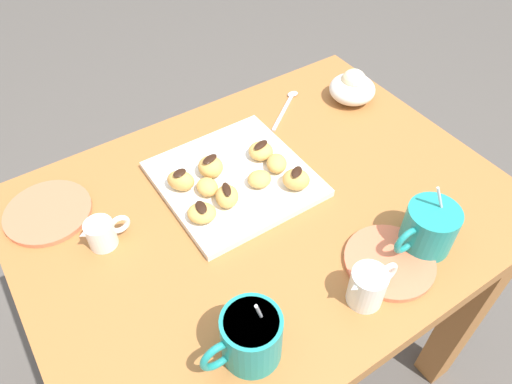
{
  "coord_description": "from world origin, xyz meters",
  "views": [
    {
      "loc": [
        0.37,
        0.52,
        1.43
      ],
      "look_at": [
        0.01,
        -0.03,
        0.74
      ],
      "focal_mm": 34.12,
      "sensor_mm": 36.0,
      "label": 1
    }
  ],
  "objects": [
    {
      "name": "pastry_plate_square",
      "position": [
        0.02,
        -0.09,
        0.73
      ],
      "size": [
        0.29,
        0.29,
        0.02
      ],
      "primitive_type": "cube",
      "color": "white",
      "rests_on": "dining_table"
    },
    {
      "name": "chocolate_drizzle_2",
      "position": [
        -0.07,
        0.0,
        0.77
      ],
      "size": [
        0.04,
        0.03,
        0.0
      ],
      "primitive_type": "ellipsoid",
      "rotation": [
        0.0,
        0.0,
        0.61
      ],
      "color": "black",
      "rests_on": "beignet_2"
    },
    {
      "name": "beignet_2",
      "position": [
        -0.07,
        0.0,
        0.75
      ],
      "size": [
        0.07,
        0.07,
        0.04
      ],
      "primitive_type": "ellipsoid",
      "rotation": [
        0.0,
        0.0,
        0.83
      ],
      "color": "#DBA351",
      "rests_on": "pastry_plate_square"
    },
    {
      "name": "beignet_7",
      "position": [
        -0.07,
        -0.06,
        0.75
      ],
      "size": [
        0.06,
        0.06,
        0.03
      ],
      "primitive_type": "ellipsoid",
      "rotation": [
        0.0,
        0.0,
        2.61
      ],
      "color": "#DBA351",
      "rests_on": "pastry_plate_square"
    },
    {
      "name": "beignet_8",
      "position": [
        0.08,
        -0.08,
        0.75
      ],
      "size": [
        0.04,
        0.05,
        0.03
      ],
      "primitive_type": "ellipsoid",
      "rotation": [
        0.0,
        0.0,
        3.2
      ],
      "color": "#DBA351",
      "rests_on": "pastry_plate_square"
    },
    {
      "name": "chocolate_drizzle_4",
      "position": [
        0.13,
        -0.03,
        0.77
      ],
      "size": [
        0.03,
        0.04,
        0.0
      ],
      "primitive_type": "ellipsoid",
      "rotation": [
        0.0,
        0.0,
        1.38
      ],
      "color": "black",
      "rests_on": "beignet_4"
    },
    {
      "name": "beignet_0",
      "position": [
        0.12,
        -0.12,
        0.75
      ],
      "size": [
        0.07,
        0.07,
        0.04
      ],
      "primitive_type": "ellipsoid",
      "rotation": [
        0.0,
        0.0,
        3.82
      ],
      "color": "#DBA351",
      "rests_on": "pastry_plate_square"
    },
    {
      "name": "chocolate_drizzle_5",
      "position": [
        0.07,
        -0.04,
        0.77
      ],
      "size": [
        0.03,
        0.04,
        0.0
      ],
      "primitive_type": "ellipsoid",
      "rotation": [
        0.0,
        0.0,
        1.24
      ],
      "color": "black",
      "rests_on": "beignet_5"
    },
    {
      "name": "coffee_mug_teal_left",
      "position": [
        -0.19,
        0.23,
        0.77
      ],
      "size": [
        0.13,
        0.09,
        0.14
      ],
      "color": "teal",
      "rests_on": "dining_table"
    },
    {
      "name": "saucer_coral_left",
      "position": [
        -0.1,
        0.23,
        0.72
      ],
      "size": [
        0.16,
        0.16,
        0.01
      ],
      "primitive_type": "cylinder",
      "color": "#E5704C",
      "rests_on": "dining_table"
    },
    {
      "name": "beignet_3",
      "position": [
        0.05,
        -0.12,
        0.75
      ],
      "size": [
        0.05,
        0.05,
        0.04
      ],
      "primitive_type": "ellipsoid",
      "rotation": [
        0.0,
        0.0,
        3.11
      ],
      "color": "#DBA351",
      "rests_on": "pastry_plate_square"
    },
    {
      "name": "cream_pitcher_white",
      "position": [
        -0.02,
        0.26,
        0.76
      ],
      "size": [
        0.1,
        0.06,
        0.07
      ],
      "color": "white",
      "rests_on": "dining_table"
    },
    {
      "name": "beignet_4",
      "position": [
        0.13,
        -0.03,
        0.75
      ],
      "size": [
        0.07,
        0.07,
        0.03
      ],
      "primitive_type": "ellipsoid",
      "rotation": [
        0.0,
        0.0,
        0.95
      ],
      "color": "#DBA351",
      "rests_on": "pastry_plate_square"
    },
    {
      "name": "chocolate_drizzle_1",
      "position": [
        -0.06,
        -0.11,
        0.77
      ],
      "size": [
        0.04,
        0.03,
        0.0
      ],
      "primitive_type": "ellipsoid",
      "rotation": [
        0.0,
        0.0,
        0.28
      ],
      "color": "black",
      "rests_on": "beignet_1"
    },
    {
      "name": "beignet_5",
      "position": [
        0.07,
        -0.04,
        0.75
      ],
      "size": [
        0.06,
        0.07,
        0.04
      ],
      "primitive_type": "ellipsoid",
      "rotation": [
        0.0,
        0.0,
        1.04
      ],
      "color": "#DBA351",
      "rests_on": "pastry_plate_square"
    },
    {
      "name": "coffee_mug_teal_right",
      "position": [
        0.19,
        0.23,
        0.77
      ],
      "size": [
        0.13,
        0.09,
        0.15
      ],
      "color": "teal",
      "rests_on": "dining_table"
    },
    {
      "name": "ice_cream_bowl",
      "position": [
        -0.37,
        -0.18,
        0.75
      ],
      "size": [
        0.11,
        0.11,
        0.08
      ],
      "color": "white",
      "rests_on": "dining_table"
    },
    {
      "name": "loose_spoon_near_saucer",
      "position": [
        -0.22,
        -0.24,
        0.72
      ],
      "size": [
        0.14,
        0.1,
        0.01
      ],
      "color": "silver",
      "rests_on": "dining_table"
    },
    {
      "name": "ground_plane",
      "position": [
        0.0,
        0.0,
        0.0
      ],
      "size": [
        8.0,
        8.0,
        0.0
      ],
      "primitive_type": "plane",
      "color": "#514C47"
    },
    {
      "name": "saucer_coral_right",
      "position": [
        0.36,
        -0.22,
        0.72
      ],
      "size": [
        0.17,
        0.17,
        0.01
      ],
      "primitive_type": "cylinder",
      "color": "#E5704C",
      "rests_on": "dining_table"
    },
    {
      "name": "beignet_6",
      "position": [
        -0.01,
        -0.04,
        0.75
      ],
      "size": [
        0.06,
        0.06,
        0.03
      ],
      "primitive_type": "ellipsoid",
      "rotation": [
        0.0,
        0.0,
        2.84
      ],
      "color": "#DBA351",
      "rests_on": "pastry_plate_square"
    },
    {
      "name": "dining_table",
      "position": [
        0.0,
        0.0,
        0.57
      ],
      "size": [
        0.94,
        0.71,
        0.72
      ],
      "color": "#A36633",
      "rests_on": "ground_plane"
    },
    {
      "name": "beignet_1",
      "position": [
        -0.06,
        -0.11,
        0.75
      ],
      "size": [
        0.07,
        0.07,
        0.03
      ],
      "primitive_type": "ellipsoid",
      "rotation": [
        0.0,
        0.0,
        0.55
      ],
      "color": "#DBA351",
      "rests_on": "pastry_plate_square"
    },
    {
      "name": "chocolate_sauce_pitcher",
      "position": [
        0.3,
        -0.09,
        0.75
      ],
      "size": [
        0.09,
        0.05,
        0.06
      ],
      "color": "white",
      "rests_on": "dining_table"
    },
    {
      "name": "chocolate_drizzle_0",
      "position": [
        0.12,
        -0.12,
        0.77
      ],
      "size": [
        0.03,
        0.03,
        0.0
      ],
      "primitive_type": "ellipsoid",
      "rotation": [
        0.0,
        0.0,
        3.39
      ],
      "color": "black",
      "rests_on": "beignet_0"
    },
    {
      "name": "chocolate_drizzle_3",
      "position": [
        0.05,
        -0.12,
        0.78
      ],
      "size": [
        0.04,
        0.03,
        0.0
      ],
      "primitive_type": "ellipsoid",
      "rotation": [
        0.0,
        0.0,
        3.44
      ],
      "color": "black",
      "rests_on": "beignet_3"
    }
  ]
}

